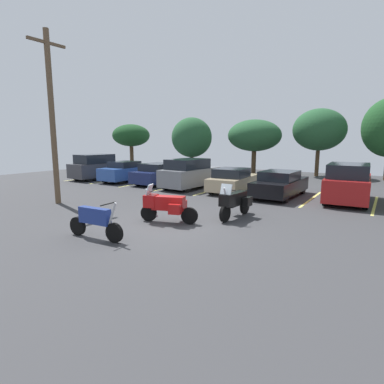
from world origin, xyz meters
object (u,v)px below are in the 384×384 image
at_px(motorcycle_second, 235,201).
at_px(car_blue, 127,171).
at_px(car_tan, 233,180).
at_px(car_red, 348,183).
at_px(motorcycle_third, 95,221).
at_px(car_navy, 161,174).
at_px(car_grey, 190,174).
at_px(car_charcoal, 98,167).
at_px(utility_pole, 52,116).
at_px(motorcycle_touring, 166,205).
at_px(car_black, 280,184).

relative_size(motorcycle_second, car_blue, 0.52).
relative_size(car_tan, car_red, 0.94).
xyz_separation_m(motorcycle_third, car_navy, (-5.85, 10.72, 0.13)).
height_order(car_blue, car_grey, car_grey).
height_order(motorcycle_second, motorcycle_third, motorcycle_second).
xyz_separation_m(car_charcoal, car_tan, (11.52, 0.13, -0.26)).
relative_size(motorcycle_third, utility_pole, 0.27).
bearing_deg(car_charcoal, car_tan, 0.65).
bearing_deg(car_blue, car_red, 0.72).
bearing_deg(motorcycle_second, motorcycle_touring, -133.82).
distance_m(car_navy, utility_pole, 8.69).
height_order(car_navy, car_tan, car_navy).
bearing_deg(utility_pole, car_red, 33.86).
xyz_separation_m(car_tan, car_black, (2.80, -0.11, 0.01)).
relative_size(motorcycle_second, utility_pole, 0.29).
relative_size(motorcycle_third, car_black, 0.47).
distance_m(motorcycle_second, motorcycle_third, 5.30).
distance_m(car_blue, car_red, 14.68).
bearing_deg(car_tan, car_blue, 179.44).
xyz_separation_m(motorcycle_third, car_grey, (-3.09, 10.11, 0.35)).
bearing_deg(car_charcoal, motorcycle_third, -41.15).
relative_size(motorcycle_touring, car_navy, 0.46).
xyz_separation_m(car_charcoal, car_red, (17.55, 0.40, -0.01)).
xyz_separation_m(motorcycle_second, car_navy, (-8.38, 6.07, 0.03)).
xyz_separation_m(motorcycle_touring, car_navy, (-6.52, 8.01, 0.03)).
xyz_separation_m(motorcycle_touring, car_black, (1.95, 7.54, 0.02)).
xyz_separation_m(motorcycle_touring, car_tan, (-0.85, 7.65, 0.01)).
xyz_separation_m(car_tan, car_red, (6.03, 0.27, 0.25)).
height_order(motorcycle_second, car_tan, motorcycle_second).
relative_size(car_blue, car_grey, 1.02).
bearing_deg(car_tan, car_red, 2.54).
bearing_deg(car_grey, car_red, 3.32).
distance_m(car_navy, car_red, 11.70).
distance_m(motorcycle_second, utility_pole, 9.32).
distance_m(motorcycle_third, car_black, 10.58).
bearing_deg(car_navy, car_grey, -12.57).
height_order(motorcycle_second, car_red, car_red).
distance_m(car_tan, car_red, 6.04).
bearing_deg(car_black, car_grey, -178.58).
bearing_deg(utility_pole, motorcycle_touring, -0.20).
distance_m(car_charcoal, car_navy, 5.88).
relative_size(car_navy, car_tan, 1.08).
bearing_deg(car_navy, utility_pole, -90.44).
distance_m(car_black, car_red, 3.26).
height_order(car_black, car_red, car_red).
bearing_deg(utility_pole, car_blue, 110.71).
bearing_deg(car_red, car_charcoal, -178.70).
distance_m(motorcycle_touring, motorcycle_third, 2.79).
height_order(car_navy, car_black, car_navy).
xyz_separation_m(motorcycle_second, car_red, (3.32, 5.97, 0.26)).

